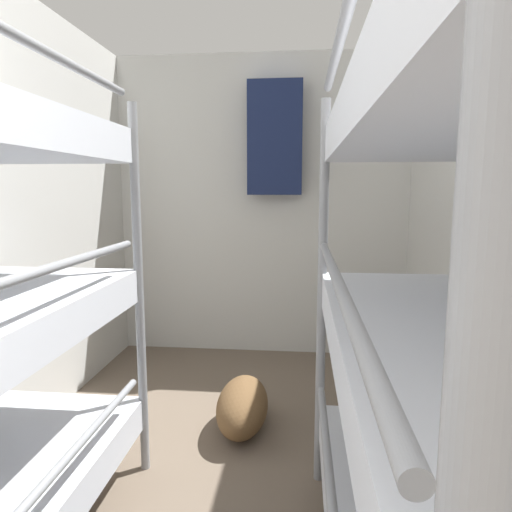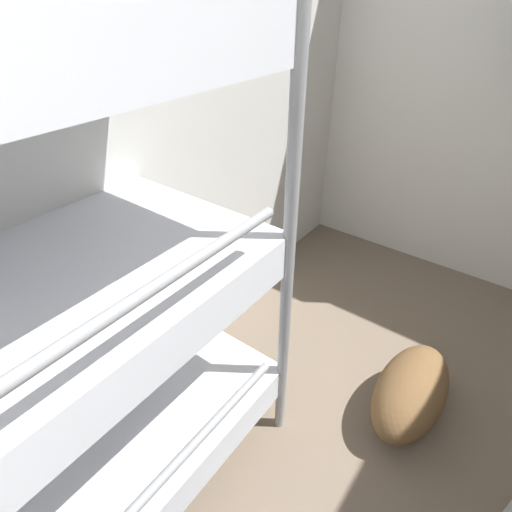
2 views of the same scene
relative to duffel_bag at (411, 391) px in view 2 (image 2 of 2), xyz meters
name	(u,v)px [view 2 (image 2 of 2)]	position (x,y,z in m)	size (l,w,h in m)	color
wall_left	(41,145)	(-1.26, -0.74, 1.11)	(0.06, 4.33, 2.53)	silver
duffel_bag	(411,391)	(0.00, 0.00, 0.00)	(0.30, 0.59, 0.30)	brown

